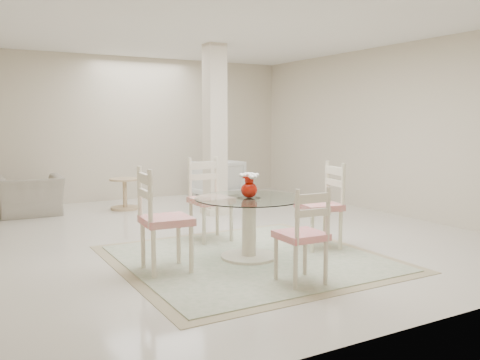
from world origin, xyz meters
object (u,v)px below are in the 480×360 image
dining_table (249,228)px  dining_chair_east (325,199)px  armchair_white (217,179)px  side_table (125,195)px  dining_chair_north (208,193)px  recliner_taupe (30,196)px  dining_chair_west (159,212)px  dining_chair_south (305,229)px  column (215,130)px  red_vase (250,185)px

dining_table → dining_chair_east: 1.05m
armchair_white → side_table: 1.97m
dining_chair_north → recliner_taupe: bearing=120.0°
dining_chair_north → dining_chair_west: 1.45m
dining_table → armchair_white: bearing=67.5°
dining_chair_south → armchair_white: bearing=-106.3°
column → armchair_white: column is taller
dining_chair_north → dining_chair_south: dining_chair_north is taller
recliner_taupe → dining_chair_east: bearing=126.0°
dining_chair_east → dining_chair_north: 1.46m
dining_chair_east → column: bearing=-167.8°
dining_chair_south → side_table: bearing=-85.0°
red_vase → dining_chair_west: 1.05m
dining_chair_east → armchair_white: dining_chair_east is taller
dining_chair_east → dining_chair_west: (-2.05, 0.03, 0.02)m
column → recliner_taupe: bearing=153.3°
recliner_taupe → side_table: 1.49m
dining_chair_west → dining_chair_south: dining_chair_west is taller
dining_chair_east → dining_chair_south: bearing=-36.3°
red_vase → dining_chair_south: bearing=-90.7°
column → red_vase: (-0.90, -2.62, -0.53)m
column → recliner_taupe: column is taller
column → dining_chair_north: size_ratio=2.35×
column → dining_chair_south: (-0.91, -3.63, -0.82)m
side_table → dining_chair_east: bearing=-71.3°
dining_chair_north → recliner_taupe: 3.40m
dining_chair_south → recliner_taupe: dining_chair_south is taller
dining_chair_east → recliner_taupe: size_ratio=1.17×
recliner_taupe → side_table: (1.48, -0.20, -0.07)m
dining_chair_east → side_table: size_ratio=2.12×
dining_chair_east → red_vase: bearing=-81.3°
column → dining_table: (-0.90, -2.62, -1.00)m
armchair_white → dining_chair_west: bearing=48.4°
red_vase → armchair_white: (1.68, 4.08, -0.45)m
dining_chair_west → column: bearing=-32.9°
dining_chair_east → side_table: (-1.27, 3.76, -0.35)m
red_vase → side_table: (-0.25, 3.75, -0.58)m
dining_chair_north → armchair_white: dining_chair_north is taller
column → side_table: 1.96m
dining_chair_north → dining_chair_south: bearing=-91.0°
red_vase → armchair_white: bearing=67.6°
dining_table → dining_chair_west: (-1.03, 0.01, 0.27)m
column → red_vase: 2.82m
dining_chair_west → dining_chair_south: (1.02, -1.03, -0.08)m
column → dining_chair_west: bearing=-126.5°
dining_chair_south → red_vase: bearing=-88.5°
dining_table → dining_chair_south: size_ratio=1.17×
dining_chair_north → side_table: size_ratio=2.17×
red_vase → dining_chair_north: (0.00, 1.03, -0.22)m
dining_chair_north → dining_chair_west: dining_chair_west is taller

